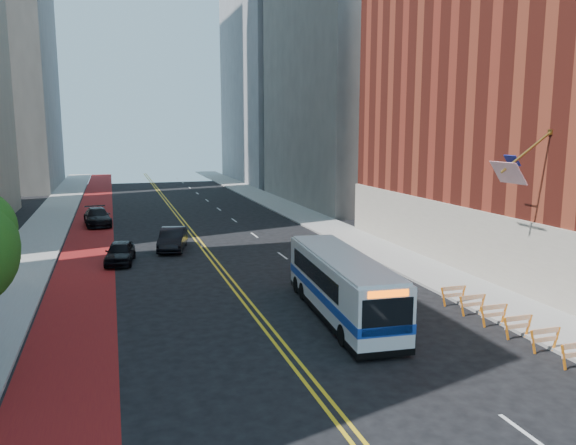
# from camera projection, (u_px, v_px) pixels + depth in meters

# --- Properties ---
(ground) EXTENTS (160.00, 160.00, 0.00)m
(ground) POSITION_uv_depth(u_px,v_px,m) (344.00, 425.00, 16.60)
(ground) COLOR black
(ground) RESTS_ON ground
(sidewalk_left) EXTENTS (4.00, 140.00, 0.15)m
(sidewalk_left) POSITION_uv_depth(u_px,v_px,m) (33.00, 247.00, 41.26)
(sidewalk_left) COLOR gray
(sidewalk_left) RESTS_ON ground
(sidewalk_right) EXTENTS (4.00, 140.00, 0.15)m
(sidewalk_right) POSITION_uv_depth(u_px,v_px,m) (336.00, 230.00, 48.36)
(sidewalk_right) COLOR gray
(sidewalk_right) RESTS_ON ground
(bus_lane_paint) EXTENTS (3.60, 140.00, 0.01)m
(bus_lane_paint) POSITION_uv_depth(u_px,v_px,m) (89.00, 245.00, 42.43)
(bus_lane_paint) COLOR maroon
(bus_lane_paint) RESTS_ON ground
(center_line_inner) EXTENTS (0.14, 140.00, 0.01)m
(center_line_inner) POSITION_uv_depth(u_px,v_px,m) (194.00, 239.00, 44.77)
(center_line_inner) COLOR gold
(center_line_inner) RESTS_ON ground
(center_line_outer) EXTENTS (0.14, 140.00, 0.01)m
(center_line_outer) POSITION_uv_depth(u_px,v_px,m) (198.00, 238.00, 44.88)
(center_line_outer) COLOR gold
(center_line_outer) RESTS_ON ground
(lane_dashes) EXTENTS (0.14, 98.20, 0.01)m
(lane_dashes) POSITION_uv_depth(u_px,v_px,m) (234.00, 220.00, 53.77)
(lane_dashes) COLOR silver
(lane_dashes) RESTS_ON ground
(midrise_right_near) EXTENTS (18.00, 26.00, 40.00)m
(midrise_right_near) POSITION_uv_depth(u_px,v_px,m) (367.00, 30.00, 65.28)
(midrise_right_near) COLOR slate
(midrise_right_near) RESTS_ON ground
(midrise_right_far) EXTENTS (20.00, 28.00, 55.00)m
(midrise_right_far) POSITION_uv_depth(u_px,v_px,m) (295.00, 13.00, 92.57)
(midrise_right_far) COLOR gray
(midrise_right_far) RESTS_ON ground
(construction_barriers) EXTENTS (1.42, 10.91, 1.00)m
(construction_barriers) POSITION_uv_depth(u_px,v_px,m) (531.00, 330.00, 22.55)
(construction_barriers) COLOR orange
(construction_barriers) RESTS_ON ground
(transit_bus) EXTENTS (3.15, 10.82, 2.93)m
(transit_bus) POSITION_uv_depth(u_px,v_px,m) (341.00, 284.00, 26.01)
(transit_bus) COLOR silver
(transit_bus) RESTS_ON ground
(car_a) EXTENTS (2.27, 4.42, 1.44)m
(car_a) POSITION_uv_depth(u_px,v_px,m) (120.00, 252.00, 36.51)
(car_a) COLOR black
(car_a) RESTS_ON ground
(car_b) EXTENTS (2.72, 5.10, 1.60)m
(car_b) POSITION_uv_depth(u_px,v_px,m) (173.00, 239.00, 40.54)
(car_b) COLOR black
(car_b) RESTS_ON ground
(car_c) EXTENTS (2.72, 5.59, 1.57)m
(car_c) POSITION_uv_depth(u_px,v_px,m) (97.00, 217.00, 50.84)
(car_c) COLOR black
(car_c) RESTS_ON ground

